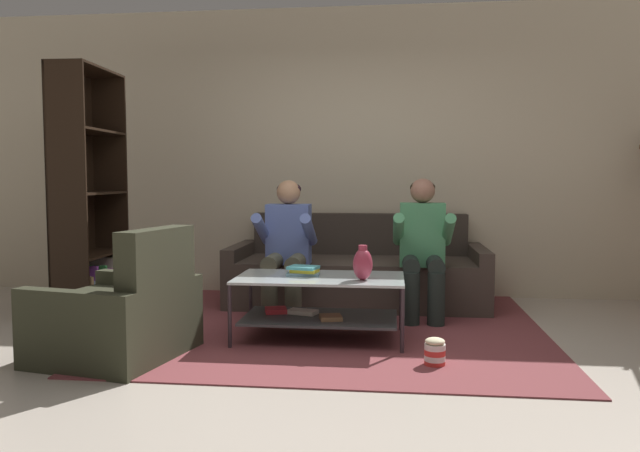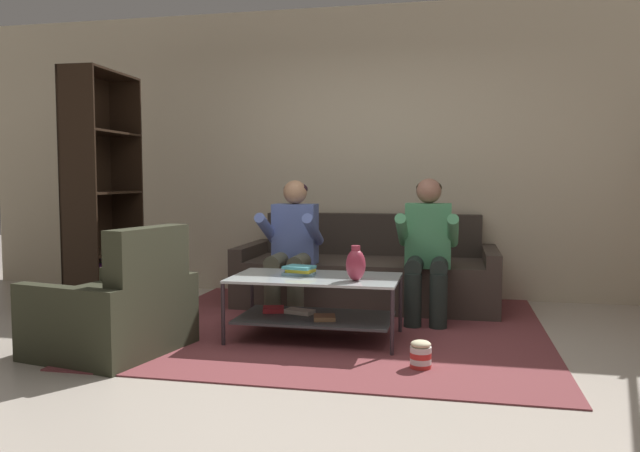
# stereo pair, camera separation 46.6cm
# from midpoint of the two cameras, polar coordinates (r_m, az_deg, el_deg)

# --- Properties ---
(ground) EXTENTS (16.80, 16.80, 0.00)m
(ground) POSITION_cam_midpoint_polar(r_m,az_deg,el_deg) (4.13, -3.42, -12.36)
(ground) COLOR #BEB1A3
(back_partition) EXTENTS (8.40, 0.12, 2.90)m
(back_partition) POSITION_cam_midpoint_polar(r_m,az_deg,el_deg) (6.40, 0.41, 6.72)
(back_partition) COLOR beige
(back_partition) RESTS_ON ground
(couch) EXTENTS (2.37, 0.99, 0.84)m
(couch) POSITION_cam_midpoint_polar(r_m,az_deg,el_deg) (5.92, 1.19, -4.47)
(couch) COLOR #3F352E
(couch) RESTS_ON ground
(person_seated_left) EXTENTS (0.50, 0.58, 1.17)m
(person_seated_left) POSITION_cam_midpoint_polar(r_m,az_deg,el_deg) (5.40, -5.54, -1.46)
(person_seated_left) COLOR #555543
(person_seated_left) RESTS_ON ground
(person_seated_right) EXTENTS (0.50, 0.58, 1.19)m
(person_seated_right) POSITION_cam_midpoint_polar(r_m,az_deg,el_deg) (5.28, 6.89, -1.52)
(person_seated_right) COLOR #1F2824
(person_seated_right) RESTS_ON ground
(coffee_table) EXTENTS (1.22, 0.67, 0.47)m
(coffee_table) POSITION_cam_midpoint_polar(r_m,az_deg,el_deg) (4.61, -3.04, -6.61)
(coffee_table) COLOR silver
(coffee_table) RESTS_ON ground
(area_rug) EXTENTS (3.20, 3.32, 0.01)m
(area_rug) POSITION_cam_midpoint_polar(r_m,az_deg,el_deg) (5.20, -0.77, -8.79)
(area_rug) COLOR brown
(area_rug) RESTS_ON ground
(vase) EXTENTS (0.14, 0.14, 0.25)m
(vase) POSITION_cam_midpoint_polar(r_m,az_deg,el_deg) (4.40, 0.91, -3.49)
(vase) COLOR #942A3E
(vase) RESTS_ON coffee_table
(book_stack) EXTENTS (0.24, 0.21, 0.07)m
(book_stack) POSITION_cam_midpoint_polar(r_m,az_deg,el_deg) (4.63, -4.41, -4.13)
(book_stack) COLOR #6E96A9
(book_stack) RESTS_ON coffee_table
(bookshelf) EXTENTS (0.36, 0.86, 2.12)m
(bookshelf) POSITION_cam_midpoint_polar(r_m,az_deg,el_deg) (5.84, -22.71, -0.52)
(bookshelf) COLOR black
(bookshelf) RESTS_ON ground
(armchair) EXTENTS (0.99, 1.05, 0.87)m
(armchair) POSITION_cam_midpoint_polar(r_m,az_deg,el_deg) (4.44, -20.74, -7.78)
(armchair) COLOR #2F3021
(armchair) RESTS_ON ground
(popcorn_tub) EXTENTS (0.13, 0.13, 0.18)m
(popcorn_tub) POSITION_cam_midpoint_polar(r_m,az_deg,el_deg) (4.04, 7.18, -11.40)
(popcorn_tub) COLOR red
(popcorn_tub) RESTS_ON ground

